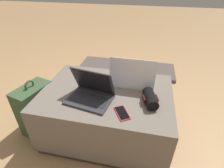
# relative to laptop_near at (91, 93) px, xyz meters

# --- Properties ---
(ground_plane) EXTENTS (14.00, 14.00, 0.00)m
(ground_plane) POSITION_rel_laptop_near_xyz_m (0.09, 0.11, -0.50)
(ground_plane) COLOR tan
(ottoman) EXTENTS (1.03, 0.73, 0.45)m
(ottoman) POSITION_rel_laptop_near_xyz_m (0.09, 0.11, -0.27)
(ottoman) COLOR #3D3832
(ottoman) RESTS_ON ground_plane
(laptop_near) EXTENTS (0.36, 0.29, 0.23)m
(laptop_near) POSITION_rel_laptop_near_xyz_m (0.00, 0.00, 0.00)
(laptop_near) COLOR #333338
(laptop_near) RESTS_ON ottoman
(laptop_far) EXTENTS (0.36, 0.25, 0.26)m
(laptop_far) POSITION_rel_laptop_near_xyz_m (0.28, 0.26, 0.00)
(laptop_far) COLOR silver
(laptop_far) RESTS_ON ottoman
(cell_phone) EXTENTS (0.13, 0.16, 0.01)m
(cell_phone) POSITION_rel_laptop_near_xyz_m (0.26, -0.11, -0.04)
(cell_phone) COLOR red
(cell_phone) RESTS_ON ottoman
(backpack) EXTENTS (0.29, 0.35, 0.52)m
(backpack) POSITION_rel_laptop_near_xyz_m (-0.54, 0.03, -0.28)
(backpack) COLOR #385133
(backpack) RESTS_ON ground_plane
(wrist_brace) EXTENTS (0.12, 0.20, 0.08)m
(wrist_brace) POSITION_rel_laptop_near_xyz_m (0.43, 0.04, -0.01)
(wrist_brace) COLOR black
(wrist_brace) RESTS_ON ottoman
(fireplace_hearth) EXTENTS (1.40, 0.50, 0.04)m
(fireplace_hearth) POSITION_rel_laptop_near_xyz_m (0.09, 1.34, -0.48)
(fireplace_hearth) COLOR #564C47
(fireplace_hearth) RESTS_ON ground_plane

